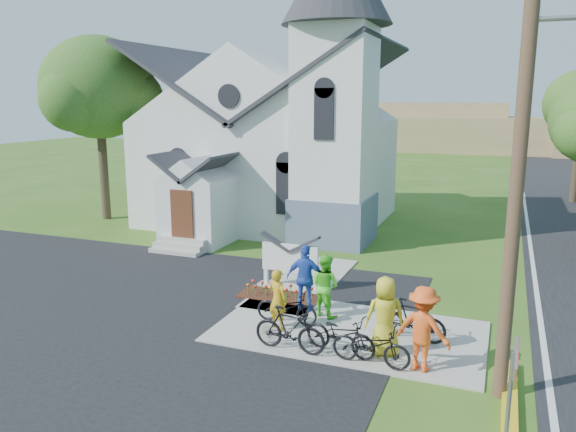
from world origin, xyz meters
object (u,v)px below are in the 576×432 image
at_px(cyclist_0, 278,299).
at_px(bike_0, 287,307).
at_px(utility_pole, 525,136).
at_px(cyclist_3, 423,329).
at_px(bike_4, 371,345).
at_px(bike_3, 412,320).
at_px(cyclist_1, 325,285).
at_px(church_sign, 290,259).
at_px(bike_1, 290,329).
at_px(cyclist_4, 385,316).
at_px(stop_sign, 513,377).
at_px(bike_2, 341,334).
at_px(cyclist_2, 306,278).

relative_size(cyclist_0, bike_0, 0.94).
bearing_deg(cyclist_0, utility_pole, -173.96).
height_order(cyclist_3, bike_4, cyclist_3).
bearing_deg(cyclist_3, bike_3, -56.98).
relative_size(cyclist_1, bike_4, 0.96).
xyz_separation_m(church_sign, bike_4, (3.69, -4.40, -0.49)).
xyz_separation_m(bike_1, cyclist_4, (2.17, 0.66, 0.41)).
bearing_deg(stop_sign, cyclist_1, 131.32).
bearing_deg(church_sign, bike_2, -54.84).
height_order(stop_sign, bike_1, stop_sign).
xyz_separation_m(church_sign, bike_2, (2.87, -4.08, -0.48)).
height_order(bike_0, bike_1, bike_1).
bearing_deg(cyclist_3, utility_pole, 179.55).
bearing_deg(cyclist_4, bike_3, -136.68).
height_order(cyclist_1, cyclist_3, cyclist_3).
bearing_deg(church_sign, cyclist_0, -74.64).
height_order(bike_1, cyclist_2, cyclist_2).
xyz_separation_m(utility_pole, stop_sign, (0.07, -2.70, -3.62)).
bearing_deg(cyclist_3, bike_0, -4.17).
relative_size(bike_1, cyclist_3, 0.94).
relative_size(cyclist_0, bike_4, 0.88).
bearing_deg(cyclist_1, bike_4, 149.61).
relative_size(bike_0, bike_2, 0.93).
xyz_separation_m(cyclist_2, bike_3, (3.19, -0.92, -0.44)).
bearing_deg(bike_3, stop_sign, -145.53).
distance_m(bike_0, bike_1, 1.75).
bearing_deg(church_sign, cyclist_1, -46.55).
distance_m(cyclist_2, bike_2, 2.96).
relative_size(utility_pole, cyclist_0, 6.09).
distance_m(utility_pole, bike_4, 5.66).
xyz_separation_m(church_sign, utility_pole, (6.56, -4.70, 4.38)).
distance_m(bike_2, cyclist_3, 2.01).
bearing_deg(bike_2, cyclist_4, -57.48).
xyz_separation_m(church_sign, cyclist_0, (0.88, -3.22, -0.16)).
height_order(utility_pole, cyclist_1, utility_pole).
height_order(cyclist_0, cyclist_3, cyclist_3).
xyz_separation_m(church_sign, bike_0, (0.98, -2.80, -0.52)).
bearing_deg(church_sign, utility_pole, -35.60).
relative_size(utility_pole, bike_4, 5.38).
xyz_separation_m(cyclist_2, cyclist_3, (3.67, -2.46, 0.01)).
distance_m(utility_pole, bike_2, 6.13).
bearing_deg(bike_3, bike_0, 101.26).
height_order(utility_pole, cyclist_3, utility_pole).
bearing_deg(bike_3, bike_1, 132.13).
bearing_deg(bike_3, cyclist_0, 108.09).
relative_size(cyclist_2, cyclist_3, 0.99).
bearing_deg(utility_pole, cyclist_4, 160.39).
relative_size(cyclist_3, bike_3, 1.10).
height_order(utility_pole, bike_3, utility_pole).
height_order(church_sign, stop_sign, stop_sign).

